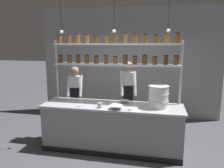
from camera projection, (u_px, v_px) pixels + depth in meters
ground_plane at (112, 148)px, 4.45m from camera, size 40.00×40.00×0.00m
back_wall at (128, 63)px, 6.33m from camera, size 5.16×0.12×3.11m
prep_counter at (112, 127)px, 4.36m from camera, size 2.76×0.76×0.92m
spice_shelf_unit at (116, 56)px, 4.42m from camera, size 2.64×0.28×2.31m
chef_left at (75, 95)px, 5.19m from camera, size 0.39×0.31×1.58m
chef_center at (128, 93)px, 4.98m from camera, size 0.41×0.33×1.71m
container_stack at (158, 97)px, 4.07m from camera, size 0.38×0.38×0.42m
prep_bowl_near_left at (116, 107)px, 4.00m from camera, size 0.26×0.26×0.07m
prep_bowl_center_front at (124, 102)px, 4.42m from camera, size 0.20×0.20×0.06m
prep_bowl_center_back at (115, 104)px, 4.28m from camera, size 0.18×0.18×0.05m
serving_cup_front at (100, 105)px, 4.08m from camera, size 0.09×0.09×0.10m
pendant_light_row at (113, 29)px, 4.01m from camera, size 2.08×0.07×0.77m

